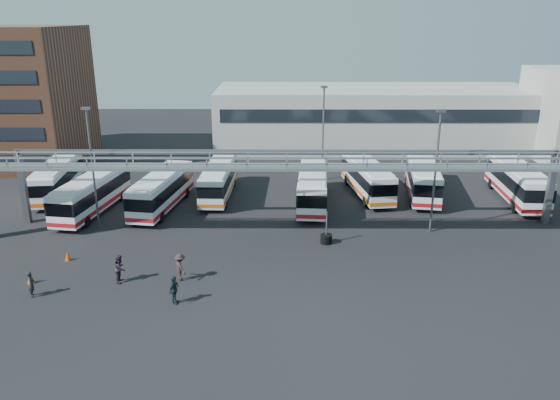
{
  "coord_description": "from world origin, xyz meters",
  "views": [
    {
      "loc": [
        -0.33,
        -35.35,
        17.1
      ],
      "look_at": [
        -0.52,
        6.0,
        3.1
      ],
      "focal_mm": 35.0,
      "sensor_mm": 36.0,
      "label": 1
    }
  ],
  "objects_px": {
    "bus_5": "(313,186)",
    "bus_3": "(219,179)",
    "light_pole_left": "(92,162)",
    "pedestrian_c": "(180,267)",
    "bus_7": "(422,177)",
    "cone_left": "(30,278)",
    "pedestrian_a": "(31,284)",
    "bus_0": "(57,178)",
    "bus_9": "(517,181)",
    "tire_stack": "(326,238)",
    "pedestrian_d": "(174,290)",
    "pedestrian_b": "(120,268)",
    "cone_right": "(68,256)",
    "light_pole_back": "(323,128)",
    "light_pole_mid": "(436,165)",
    "bus_6": "(367,177)",
    "bus_1": "(92,193)",
    "bus_2": "(162,189)"
  },
  "relations": [
    {
      "from": "bus_0",
      "to": "pedestrian_c",
      "type": "xyz_separation_m",
      "value": [
        15.45,
        -18.37,
        -0.89
      ]
    },
    {
      "from": "light_pole_back",
      "to": "bus_7",
      "type": "bearing_deg",
      "value": -29.03
    },
    {
      "from": "bus_9",
      "to": "pedestrian_a",
      "type": "relative_size",
      "value": 6.72
    },
    {
      "from": "pedestrian_b",
      "to": "cone_right",
      "type": "relative_size",
      "value": 2.87
    },
    {
      "from": "light_pole_back",
      "to": "pedestrian_b",
      "type": "xyz_separation_m",
      "value": [
        -15.24,
        -24.14,
        -4.75
      ]
    },
    {
      "from": "light_pole_left",
      "to": "pedestrian_c",
      "type": "xyz_separation_m",
      "value": [
        8.77,
        -9.91,
        -4.76
      ]
    },
    {
      "from": "light_pole_left",
      "to": "cone_left",
      "type": "distance_m",
      "value": 11.76
    },
    {
      "from": "light_pole_back",
      "to": "bus_1",
      "type": "relative_size",
      "value": 0.9
    },
    {
      "from": "bus_5",
      "to": "bus_7",
      "type": "bearing_deg",
      "value": 19.11
    },
    {
      "from": "bus_0",
      "to": "bus_9",
      "type": "height_order",
      "value": "bus_9"
    },
    {
      "from": "bus_1",
      "to": "pedestrian_b",
      "type": "xyz_separation_m",
      "value": [
        6.37,
        -13.66,
        -0.89
      ]
    },
    {
      "from": "pedestrian_c",
      "to": "cone_left",
      "type": "xyz_separation_m",
      "value": [
        -10.04,
        -0.49,
        -0.57
      ]
    },
    {
      "from": "bus_2",
      "to": "bus_3",
      "type": "relative_size",
      "value": 1.06
    },
    {
      "from": "cone_left",
      "to": "light_pole_left",
      "type": "bearing_deg",
      "value": 83.01
    },
    {
      "from": "cone_left",
      "to": "light_pole_back",
      "type": "bearing_deg",
      "value": 48.92
    },
    {
      "from": "bus_5",
      "to": "tire_stack",
      "type": "height_order",
      "value": "bus_5"
    },
    {
      "from": "bus_2",
      "to": "bus_1",
      "type": "bearing_deg",
      "value": -160.8
    },
    {
      "from": "pedestrian_a",
      "to": "pedestrian_b",
      "type": "bearing_deg",
      "value": -87.11
    },
    {
      "from": "tire_stack",
      "to": "cone_right",
      "type": "bearing_deg",
      "value": -170.33
    },
    {
      "from": "pedestrian_d",
      "to": "pedestrian_c",
      "type": "bearing_deg",
      "value": 20.91
    },
    {
      "from": "light_pole_back",
      "to": "pedestrian_c",
      "type": "bearing_deg",
      "value": -115.16
    },
    {
      "from": "cone_left",
      "to": "bus_5",
      "type": "bearing_deg",
      "value": 39.15
    },
    {
      "from": "tire_stack",
      "to": "cone_left",
      "type": "bearing_deg",
      "value": -161.33
    },
    {
      "from": "pedestrian_b",
      "to": "bus_2",
      "type": "bearing_deg",
      "value": 2.99
    },
    {
      "from": "bus_7",
      "to": "pedestrian_a",
      "type": "distance_m",
      "value": 36.53
    },
    {
      "from": "light_pole_left",
      "to": "bus_2",
      "type": "xyz_separation_m",
      "value": [
        4.5,
        4.66,
        -3.87
      ]
    },
    {
      "from": "bus_1",
      "to": "bus_3",
      "type": "bearing_deg",
      "value": 32.01
    },
    {
      "from": "bus_5",
      "to": "bus_3",
      "type": "bearing_deg",
      "value": 168.64
    },
    {
      "from": "light_pole_back",
      "to": "pedestrian_b",
      "type": "relative_size",
      "value": 5.23
    },
    {
      "from": "light_pole_left",
      "to": "bus_1",
      "type": "xyz_separation_m",
      "value": [
        -1.61,
        3.52,
        -3.86
      ]
    },
    {
      "from": "cone_left",
      "to": "tire_stack",
      "type": "distance_m",
      "value": 21.55
    },
    {
      "from": "bus_1",
      "to": "bus_9",
      "type": "distance_m",
      "value": 40.12
    },
    {
      "from": "light_pole_mid",
      "to": "bus_7",
      "type": "height_order",
      "value": "light_pole_mid"
    },
    {
      "from": "bus_5",
      "to": "bus_7",
      "type": "height_order",
      "value": "bus_7"
    },
    {
      "from": "light_pole_back",
      "to": "pedestrian_a",
      "type": "xyz_separation_m",
      "value": [
        -20.36,
        -26.21,
        -4.85
      ]
    },
    {
      "from": "bus_1",
      "to": "bus_7",
      "type": "xyz_separation_m",
      "value": [
        31.19,
        5.16,
        0.05
      ]
    },
    {
      "from": "light_pole_left",
      "to": "tire_stack",
      "type": "bearing_deg",
      "value": -10.36
    },
    {
      "from": "light_pole_left",
      "to": "bus_6",
      "type": "xyz_separation_m",
      "value": [
        24.13,
        8.91,
        -3.88
      ]
    },
    {
      "from": "pedestrian_a",
      "to": "pedestrian_c",
      "type": "xyz_separation_m",
      "value": [
        9.13,
        2.3,
        0.09
      ]
    },
    {
      "from": "pedestrian_a",
      "to": "cone_left",
      "type": "xyz_separation_m",
      "value": [
        -0.91,
        1.81,
        -0.48
      ]
    },
    {
      "from": "light_pole_mid",
      "to": "bus_6",
      "type": "xyz_separation_m",
      "value": [
        -3.87,
        9.91,
        -3.88
      ]
    },
    {
      "from": "bus_7",
      "to": "cone_left",
      "type": "xyz_separation_m",
      "value": [
        -30.86,
        -19.08,
        -1.52
      ]
    },
    {
      "from": "bus_9",
      "to": "bus_6",
      "type": "bearing_deg",
      "value": 177.03
    },
    {
      "from": "bus_5",
      "to": "pedestrian_a",
      "type": "xyz_separation_m",
      "value": [
        -18.9,
        -17.94,
        -1.02
      ]
    },
    {
      "from": "pedestrian_c",
      "to": "cone_left",
      "type": "relative_size",
      "value": 2.45
    },
    {
      "from": "bus_9",
      "to": "cone_right",
      "type": "distance_m",
      "value": 40.97
    },
    {
      "from": "pedestrian_d",
      "to": "cone_left",
      "type": "relative_size",
      "value": 2.35
    },
    {
      "from": "pedestrian_c",
      "to": "light_pole_left",
      "type": "bearing_deg",
      "value": 7.56
    },
    {
      "from": "bus_1",
      "to": "pedestrian_b",
      "type": "height_order",
      "value": "bus_1"
    },
    {
      "from": "cone_left",
      "to": "tire_stack",
      "type": "relative_size",
      "value": 0.3
    }
  ]
}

